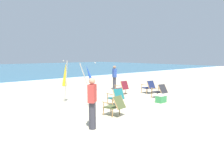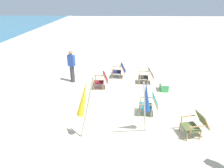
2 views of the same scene
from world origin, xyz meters
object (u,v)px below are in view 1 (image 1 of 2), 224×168
object	(u,v)px
person_by_waterline	(114,77)
person_near_chairs	(92,103)
cooler_box	(161,98)
umbrella_furled_blue	(90,78)
beach_chair_front_right	(160,91)
beach_chair_mid_center	(116,96)
beach_chair_back_right	(122,87)
beach_chair_far_center	(115,105)
umbrella_furled_yellow	(65,75)
beach_chair_front_left	(149,86)

from	to	relation	value
person_by_waterline	person_near_chairs	bearing A→B (deg)	-137.10
person_by_waterline	cooler_box	distance (m)	4.62
person_by_waterline	umbrella_furled_blue	bearing A→B (deg)	-143.55
beach_chair_front_right	person_by_waterline	distance (m)	3.80
person_by_waterline	cooler_box	xyz separation A→B (m)	(-0.95, -4.47, -0.64)
beach_chair_mid_center	beach_chair_back_right	bearing A→B (deg)	40.47
beach_chair_mid_center	person_near_chairs	world-z (taller)	person_near_chairs
umbrella_furled_blue	beach_chair_mid_center	bearing A→B (deg)	-16.11
person_by_waterline	beach_chair_back_right	bearing A→B (deg)	-116.05
beach_chair_front_right	cooler_box	xyz separation A→B (m)	(-0.85, -0.70, -0.22)
beach_chair_far_center	person_near_chairs	world-z (taller)	person_near_chairs
beach_chair_front_right	beach_chair_mid_center	bearing A→B (deg)	174.26
beach_chair_front_right	person_near_chairs	world-z (taller)	person_near_chairs
umbrella_furled_yellow	umbrella_furled_blue	bearing A→B (deg)	-83.77
beach_chair_far_center	cooler_box	size ratio (longest dim) A/B	1.74
beach_chair_front_left	umbrella_furled_blue	size ratio (longest dim) A/B	0.40
beach_chair_front_left	umbrella_furled_yellow	xyz separation A→B (m)	(-5.09, 1.10, 0.93)
umbrella_furled_blue	person_by_waterline	world-z (taller)	umbrella_furled_blue
beach_chair_front_left	person_by_waterline	bearing A→B (deg)	105.23
person_by_waterline	beach_chair_far_center	bearing A→B (deg)	-131.85
beach_chair_far_center	beach_chair_back_right	distance (m)	4.71
beach_chair_front_left	person_near_chairs	bearing A→B (deg)	-155.22
beach_chair_front_right	beach_chair_back_right	world-z (taller)	beach_chair_back_right
umbrella_furled_yellow	cooler_box	world-z (taller)	umbrella_furled_yellow
beach_chair_front_right	person_near_chairs	xyz separation A→B (m)	(-5.70, -1.61, 0.42)
beach_chair_mid_center	person_near_chairs	distance (m)	3.39
beach_chair_back_right	person_near_chairs	world-z (taller)	person_near_chairs
beach_chair_front_right	umbrella_furled_blue	bearing A→B (deg)	171.14
beach_chair_front_left	beach_chair_far_center	world-z (taller)	beach_chair_front_left
beach_chair_front_right	umbrella_furled_blue	distance (m)	4.29
beach_chair_front_right	beach_chair_far_center	size ratio (longest dim) A/B	0.96
beach_chair_front_left	person_by_waterline	distance (m)	2.53
beach_chair_far_center	person_by_waterline	size ratio (longest dim) A/B	0.52
beach_chair_front_left	beach_chair_front_right	bearing A→B (deg)	-118.76
beach_chair_far_center	umbrella_furled_yellow	xyz separation A→B (m)	(-0.20, 3.42, 0.94)
person_near_chairs	person_by_waterline	bearing A→B (deg)	42.90
umbrella_furled_yellow	person_near_chairs	world-z (taller)	umbrella_furled_yellow
beach_chair_back_right	umbrella_furled_blue	size ratio (longest dim) A/B	0.40
beach_chair_mid_center	person_near_chairs	size ratio (longest dim) A/B	0.49
cooler_box	person_near_chairs	bearing A→B (deg)	-169.35
beach_chair_front_left	person_near_chairs	world-z (taller)	person_near_chairs
beach_chair_back_right	person_near_chairs	size ratio (longest dim) A/B	0.50
beach_chair_front_right	person_by_waterline	bearing A→B (deg)	88.57
beach_chair_front_right	person_near_chairs	bearing A→B (deg)	-164.22
beach_chair_mid_center	beach_chair_far_center	distance (m)	1.74
beach_chair_mid_center	beach_chair_front_right	size ratio (longest dim) A/B	0.98
umbrella_furled_blue	person_by_waterline	bearing A→B (deg)	36.45
beach_chair_far_center	cooler_box	bearing A→B (deg)	4.44
beach_chair_back_right	beach_chair_mid_center	bearing A→B (deg)	-139.53
person_near_chairs	beach_chair_back_right	bearing A→B (deg)	37.28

